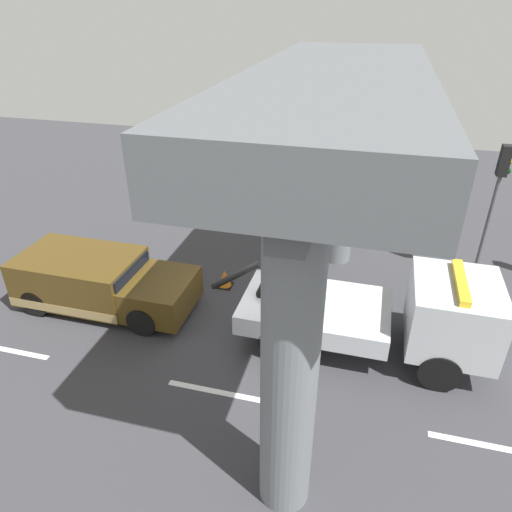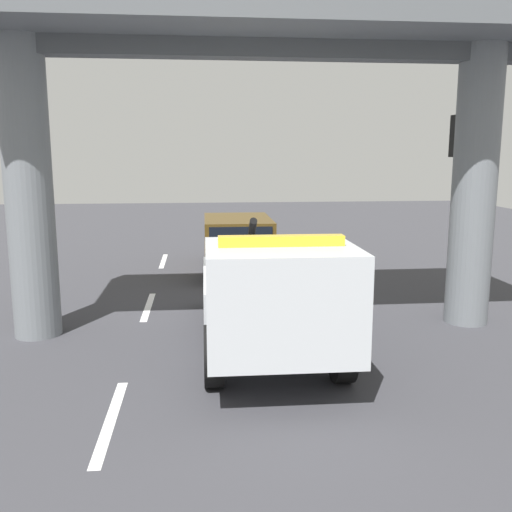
% 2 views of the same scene
% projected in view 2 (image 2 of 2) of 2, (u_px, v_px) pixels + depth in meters
% --- Properties ---
extents(ground_plane, '(60.00, 40.00, 0.10)m').
position_uv_depth(ground_plane, '(252.00, 306.00, 14.03)').
color(ground_plane, '#38383D').
extents(lane_stripe_west, '(2.60, 0.16, 0.01)m').
position_uv_depth(lane_stripe_west, '(163.00, 261.00, 19.65)').
color(lane_stripe_west, silver).
rests_on(lane_stripe_west, ground).
extents(lane_stripe_mid, '(2.60, 0.16, 0.01)m').
position_uv_depth(lane_stripe_mid, '(148.00, 306.00, 13.77)').
color(lane_stripe_mid, silver).
rests_on(lane_stripe_mid, ground).
extents(lane_stripe_east, '(2.60, 0.16, 0.01)m').
position_uv_depth(lane_stripe_east, '(111.00, 420.00, 7.90)').
color(lane_stripe_east, silver).
rests_on(lane_stripe_east, ground).
extents(tow_truck_white, '(7.26, 2.46, 2.46)m').
position_uv_depth(tow_truck_white, '(270.00, 294.00, 10.13)').
color(tow_truck_white, silver).
rests_on(tow_truck_white, ground).
extents(towed_van_green, '(5.21, 2.25, 1.58)m').
position_uv_depth(towed_van_green, '(239.00, 244.00, 18.40)').
color(towed_van_green, '#4C3814').
rests_on(towed_van_green, ground).
extents(overpass_structure, '(3.60, 11.21, 6.93)m').
position_uv_depth(overpass_structure, '(260.00, 48.00, 11.07)').
color(overpass_structure, slate).
rests_on(overpass_structure, ground).
extents(traffic_light_near, '(0.39, 0.32, 4.51)m').
position_uv_depth(traffic_light_near, '(457.00, 172.00, 12.38)').
color(traffic_light_near, '#515456').
rests_on(traffic_light_near, ground).
extents(traffic_cone_orange, '(0.48, 0.48, 0.58)m').
position_uv_depth(traffic_cone_orange, '(315.00, 280.00, 15.45)').
color(traffic_cone_orange, orange).
rests_on(traffic_cone_orange, ground).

